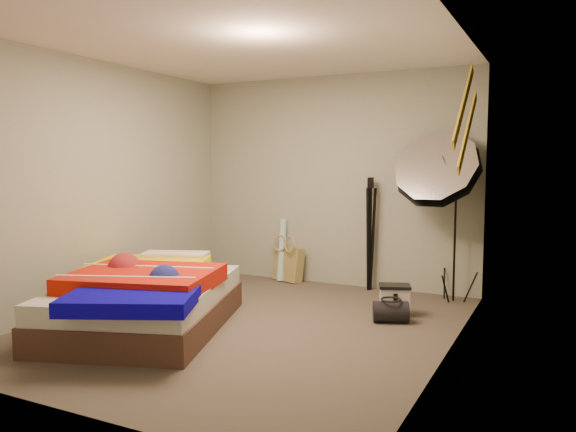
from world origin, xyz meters
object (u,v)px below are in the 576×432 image
Objects in this scene: camera_case at (395,301)px; duffel_bag at (391,312)px; tote_bag at (288,264)px; bed at (146,298)px; camera_tripod at (370,226)px; wrapping_roll at (282,250)px; photo_umbrella at (438,172)px.

camera_case reaches higher than duffel_bag.
bed is (-0.23, -2.37, 0.07)m from tote_bag.
camera_tripod reaches higher than camera_case.
wrapping_roll is 2.78× the size of camera_case.
tote_bag is 0.55× the size of wrapping_roll.
bed is at bearing -163.13° from camera_case.
photo_umbrella is at bearing 56.24° from duffel_bag.
wrapping_roll is 2.20m from photo_umbrella.
camera_tripod is (-0.80, 0.19, -0.62)m from photo_umbrella.
tote_bag is at bearing 178.55° from camera_tripod.
photo_umbrella reaches higher than camera_tripod.
photo_umbrella is 1.03m from camera_tripod.
bed is at bearing -171.34° from duffel_bag.
duffel_bag is 1.49m from camera_tripod.
tote_bag reaches higher than camera_case.
wrapping_roll reaches higher than tote_bag.
camera_case is 0.25m from duffel_bag.
camera_tripod reaches higher than wrapping_roll.
camera_case is 1.47m from photo_umbrella.
camera_tripod is at bearing 166.85° from photo_umbrella.
bed is 2.72m from camera_tripod.
photo_umbrella reaches higher than duffel_bag.
tote_bag is 1.19m from camera_tripod.
tote_bag is at bearing 0.00° from wrapping_roll.
wrapping_roll is at bearing 173.75° from photo_umbrella.
camera_case is at bearing -59.02° from camera_tripod.
tote_bag is 1.31× the size of duffel_bag.
tote_bag is 1.90m from camera_case.
tote_bag is 2.20m from photo_umbrella.
camera_tripod is at bearing 100.76° from camera_case.
camera_case is 0.21× the size of camera_tripod.
duffel_bag is 2.22m from bed.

